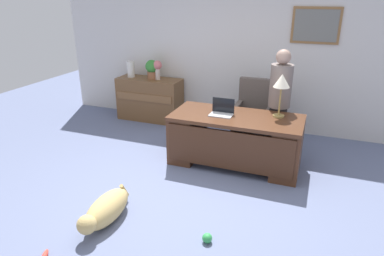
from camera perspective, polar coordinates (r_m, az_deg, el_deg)
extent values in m
plane|color=slate|center=(4.43, -1.34, -10.41)|extent=(12.00, 12.00, 0.00)
cube|color=silver|center=(6.32, 7.69, 12.29)|extent=(7.00, 0.12, 2.70)
cube|color=olive|center=(6.02, 19.89, 15.72)|extent=(0.75, 0.03, 0.57)
cube|color=slate|center=(6.00, 19.88, 15.71)|extent=(0.67, 0.01, 0.49)
cube|color=#4C2B19|center=(4.85, 7.40, 1.72)|extent=(1.83, 0.84, 0.05)
cube|color=#4C2B19|center=(5.19, -0.68, -1.13)|extent=(0.36, 0.78, 0.69)
cube|color=#4C2B19|center=(4.89, 15.58, -3.46)|extent=(0.36, 0.78, 0.69)
cube|color=#412415|center=(4.63, 6.03, -3.71)|extent=(1.73, 0.04, 0.55)
cube|color=brown|center=(6.78, -6.99, 4.78)|extent=(1.24, 0.48, 0.82)
cube|color=brown|center=(6.54, -8.03, 5.01)|extent=(1.14, 0.02, 0.14)
cube|color=#564C47|center=(5.68, 10.08, 0.84)|extent=(0.60, 0.58, 0.18)
cylinder|color=black|center=(5.76, 9.93, -1.30)|extent=(0.10, 0.10, 0.28)
cylinder|color=black|center=(5.81, 9.86, -2.35)|extent=(0.52, 0.52, 0.05)
cube|color=#564C47|center=(5.78, 10.80, 5.20)|extent=(0.60, 0.12, 0.59)
cube|color=#564C47|center=(5.66, 7.63, 3.07)|extent=(0.08, 0.50, 0.22)
cube|color=#564C47|center=(5.58, 12.83, 2.42)|extent=(0.08, 0.50, 0.22)
cylinder|color=#262323|center=(5.40, 13.84, -0.40)|extent=(0.26, 0.26, 0.77)
cylinder|color=slate|center=(5.19, 14.52, 6.79)|extent=(0.32, 0.32, 0.62)
sphere|color=#A28272|center=(5.10, 14.96, 11.34)|extent=(0.21, 0.21, 0.21)
ellipsoid|color=tan|center=(3.96, -13.89, -12.84)|extent=(0.31, 0.72, 0.30)
sphere|color=tan|center=(3.71, -17.09, -15.10)|extent=(0.20, 0.20, 0.20)
cylinder|color=tan|center=(4.20, -11.19, -10.13)|extent=(0.05, 0.15, 0.21)
cube|color=#B2B5BA|center=(4.84, 4.85, 2.17)|extent=(0.32, 0.22, 0.01)
cube|color=black|center=(4.90, 5.23, 3.79)|extent=(0.32, 0.01, 0.21)
cylinder|color=#9E8447|center=(4.93, 14.17, 1.99)|extent=(0.16, 0.16, 0.02)
cylinder|color=#9E8447|center=(4.86, 14.39, 4.33)|extent=(0.02, 0.02, 0.40)
cone|color=silver|center=(4.79, 14.71, 7.62)|extent=(0.22, 0.22, 0.18)
cylinder|color=beige|center=(6.57, -5.73, 8.89)|extent=(0.09, 0.09, 0.20)
sphere|color=#CA6B70|center=(6.53, -5.78, 10.35)|extent=(0.17, 0.17, 0.17)
cylinder|color=silver|center=(6.83, -10.11, 9.60)|extent=(0.14, 0.14, 0.30)
cylinder|color=brown|center=(6.63, -6.63, 8.70)|extent=(0.18, 0.18, 0.14)
sphere|color=#368233|center=(6.59, -6.70, 10.14)|extent=(0.24, 0.24, 0.24)
sphere|color=green|center=(3.62, 2.53, -17.80)|extent=(0.10, 0.10, 0.10)
ellipsoid|color=#E53F33|center=(3.73, -23.33, -19.01)|extent=(0.13, 0.20, 0.05)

